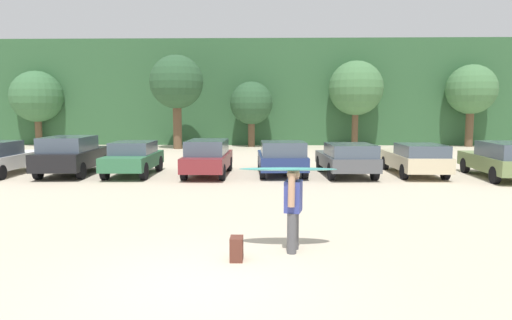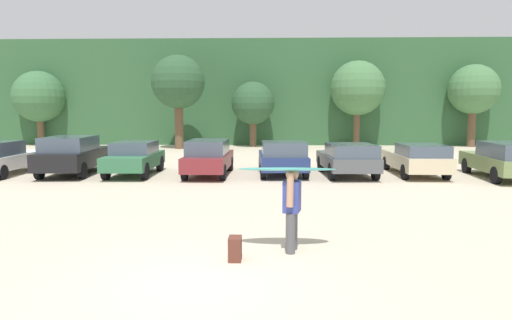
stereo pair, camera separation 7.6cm
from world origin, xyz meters
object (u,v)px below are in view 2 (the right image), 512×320
parked_car_maroon (209,157)px  person_adult (292,204)px  parked_car_champagne (416,158)px  backpack_dropped (235,249)px  surfboard_teal (287,169)px  parked_car_black (73,154)px  parked_car_dark_gray (348,158)px  parked_car_olive_green (504,159)px  parked_car_white (0,158)px  parked_car_navy (283,157)px  parked_car_forest_green (134,157)px

parked_car_maroon → person_adult: 10.90m
parked_car_maroon → parked_car_champagne: parked_car_maroon is taller
backpack_dropped → surfboard_teal: bearing=28.3°
parked_car_black → parked_car_dark_gray: bearing=-94.7°
parked_car_champagne → surfboard_teal: size_ratio=2.46×
parked_car_black → parked_car_olive_green: 18.13m
person_adult → parked_car_white: bearing=-27.9°
parked_car_white → parked_car_dark_gray: parked_car_white is taller
parked_car_black → parked_car_navy: (9.15, -0.02, -0.11)m
parked_car_white → parked_car_maroon: parked_car_maroon is taller
parked_car_black → person_adult: (9.03, -10.60, 0.06)m
person_adult → surfboard_teal: surfboard_teal is taller
parked_car_forest_green → parked_car_dark_gray: bearing=-91.1°
parked_car_black → backpack_dropped: bearing=-148.3°
parked_car_black → parked_car_champagne: 14.92m
parked_car_black → parked_car_forest_green: parked_car_black is taller
surfboard_teal → backpack_dropped: bearing=28.3°
parked_car_navy → backpack_dropped: (-1.21, -11.17, -0.55)m
backpack_dropped → person_adult: bearing=28.6°
parked_car_black → parked_car_champagne: size_ratio=1.02×
parked_car_forest_green → surfboard_teal: 12.23m
parked_car_maroon → person_adult: size_ratio=2.65×
parked_car_black → backpack_dropped: (7.94, -11.19, -0.66)m
parked_car_maroon → parked_car_navy: (3.18, 0.12, -0.04)m
parked_car_forest_green → parked_car_olive_green: size_ratio=0.86×
parked_car_olive_green → surfboard_teal: 13.47m
person_adult → surfboard_teal: (-0.11, -0.07, 0.71)m
parked_car_forest_green → parked_car_olive_green: (15.36, -0.73, 0.04)m
parked_car_white → parked_car_dark_gray: (14.96, 0.14, 0.01)m
parked_car_dark_gray → person_adult: size_ratio=2.58×
parked_car_black → parked_car_champagne: bearing=-92.9°
parked_car_champagne → backpack_dropped: 13.36m
parked_car_navy → surfboard_teal: bearing=176.0°
parked_car_white → surfboard_teal: bearing=-132.4°
parked_car_maroon → person_adult: person_adult is taller
parked_car_maroon → parked_car_navy: parked_car_maroon is taller
parked_car_dark_gray → surfboard_teal: surfboard_teal is taller
parked_car_maroon → parked_car_dark_gray: parked_car_maroon is taller
parked_car_black → parked_car_dark_gray: parked_car_black is taller
parked_car_white → parked_car_olive_green: 21.17m
parked_car_dark_gray → surfboard_teal: 10.91m
parked_car_champagne → backpack_dropped: bearing=149.2°
person_adult → surfboard_teal: bearing=43.6°
surfboard_teal → backpack_dropped: 1.81m
parked_car_white → backpack_dropped: bearing=-136.2°
parked_car_forest_green → parked_car_champagne: (12.16, 0.33, -0.04)m
parked_car_black → parked_car_champagne: (14.92, 0.19, -0.15)m
parked_car_maroon → parked_car_forest_green: bearing=90.9°
parked_car_navy → surfboard_teal: size_ratio=2.15×
parked_car_white → backpack_dropped: size_ratio=10.28×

